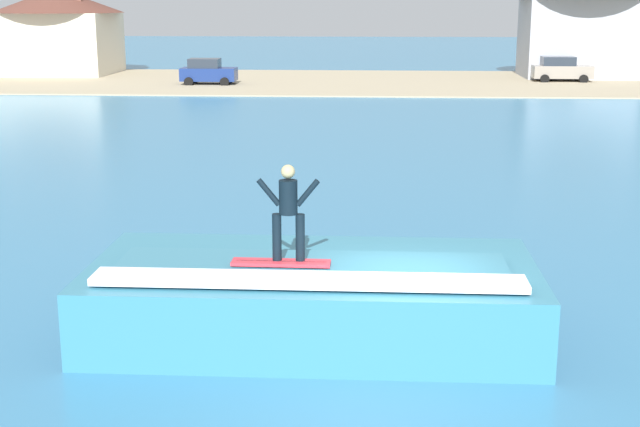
% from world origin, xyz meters
% --- Properties ---
extents(ground_plane, '(260.00, 260.00, 0.00)m').
position_xyz_m(ground_plane, '(0.00, 0.00, 0.00)').
color(ground_plane, teal).
extents(wave_crest, '(8.02, 3.97, 1.51)m').
position_xyz_m(wave_crest, '(-1.67, 0.86, 0.71)').
color(wave_crest, teal).
rests_on(wave_crest, ground_plane).
extents(surfboard, '(1.72, 0.39, 0.06)m').
position_xyz_m(surfboard, '(-2.18, 0.29, 1.54)').
color(surfboard, '#D8333F').
rests_on(surfboard, wave_crest).
extents(surfer, '(1.09, 0.32, 1.69)m').
position_xyz_m(surfer, '(-2.05, 0.35, 2.52)').
color(surfer, black).
rests_on(surfer, surfboard).
extents(shoreline_bank, '(120.00, 20.09, 0.09)m').
position_xyz_m(shoreline_bank, '(0.00, 51.25, 0.04)').
color(shoreline_bank, tan).
rests_on(shoreline_bank, ground_plane).
extents(car_near_shore, '(3.86, 2.18, 1.86)m').
position_xyz_m(car_near_shore, '(-12.34, 48.44, 0.94)').
color(car_near_shore, navy).
rests_on(car_near_shore, ground_plane).
extents(car_far_shore, '(4.24, 2.28, 1.86)m').
position_xyz_m(car_far_shore, '(12.88, 52.29, 0.95)').
color(car_far_shore, gray).
rests_on(car_far_shore, ground_plane).
extents(house_with_chimney, '(10.33, 10.33, 7.20)m').
position_xyz_m(house_with_chimney, '(-25.69, 56.67, 3.75)').
color(house_with_chimney, beige).
rests_on(house_with_chimney, ground_plane).
extents(house_gabled_white, '(10.11, 10.11, 7.99)m').
position_xyz_m(house_gabled_white, '(14.76, 56.09, 4.61)').
color(house_gabled_white, '#9EA3AD').
rests_on(house_gabled_white, ground_plane).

